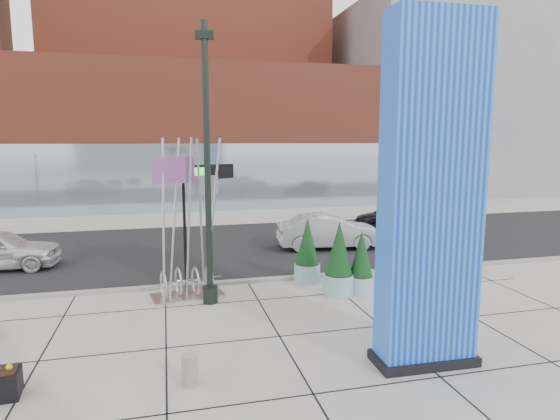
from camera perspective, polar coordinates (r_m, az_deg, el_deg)
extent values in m
plane|color=#9E9991|center=(13.89, -5.21, -13.88)|extent=(160.00, 160.00, 0.00)
cube|color=black|center=(23.38, -8.92, -4.58)|extent=(80.00, 12.00, 0.02)
cube|color=gray|center=(17.60, -7.20, -8.80)|extent=(80.00, 0.30, 0.12)
cube|color=#9A3F2C|center=(39.80, -9.82, 8.77)|extent=(34.00, 10.00, 11.00)
cube|color=#8CA5B2|center=(35.13, -9.13, 3.92)|extent=(34.00, 0.60, 5.00)
cube|color=slate|center=(52.80, 18.50, 12.19)|extent=(20.00, 18.00, 18.00)
cube|color=#0C3CB8|center=(11.18, 17.94, 1.69)|extent=(2.26, 0.95, 8.08)
cube|color=black|center=(12.26, 17.05, -16.84)|extent=(2.45, 1.13, 0.22)
cylinder|color=black|center=(14.92, -8.84, 5.15)|extent=(0.20, 0.20, 8.86)
cylinder|color=black|center=(15.72, -8.49, -10.14)|extent=(0.49, 0.49, 0.55)
cube|color=black|center=(15.22, -9.21, 20.31)|extent=(0.58, 0.31, 0.24)
cube|color=#B7BABC|center=(16.57, -11.22, -10.11)|extent=(2.55, 1.60, 0.06)
cylinder|color=#B7BABC|center=(15.70, -14.22, -1.23)|extent=(0.09, 0.09, 5.38)
cylinder|color=#B7BABC|center=(16.07, -12.68, -0.95)|extent=(0.09, 0.09, 5.38)
cylinder|color=#B7BABC|center=(15.82, -11.10, -1.05)|extent=(0.09, 0.09, 5.38)
cylinder|color=#B7BABC|center=(16.17, -9.44, -0.80)|extent=(0.09, 0.09, 5.38)
cylinder|color=#B7BABC|center=(15.72, -8.32, -1.05)|extent=(0.09, 0.09, 5.38)
torus|color=#B7BABC|center=(16.31, -14.12, -8.73)|extent=(0.26, 0.98, 0.98)
torus|color=#B7BABC|center=(16.52, -12.23, -8.44)|extent=(0.26, 0.98, 0.98)
torus|color=#B7BABC|center=(16.33, -10.30, -8.58)|extent=(0.26, 0.98, 0.98)
torus|color=#B7BABC|center=(16.57, -8.47, -8.28)|extent=(0.26, 0.98, 0.98)
cube|color=red|center=(15.73, -12.86, 4.76)|extent=(1.37, 0.43, 0.86)
cube|color=#B7BABC|center=(15.93, -9.31, 2.97)|extent=(1.08, 0.15, 0.65)
cylinder|color=gray|center=(10.90, -10.96, -18.61)|extent=(0.36, 0.36, 0.70)
cylinder|color=black|center=(16.80, -11.55, -2.29)|extent=(0.10, 0.10, 4.36)
cube|color=black|center=(16.61, -8.52, 4.53)|extent=(1.99, 0.97, 0.52)
cube|color=#19D833|center=(16.46, -9.93, 4.46)|extent=(0.68, 0.30, 0.36)
cylinder|color=#8AB7BA|center=(16.68, 9.80, -8.94)|extent=(0.89, 0.89, 0.62)
cylinder|color=black|center=(16.59, 9.82, -7.92)|extent=(0.82, 0.82, 0.05)
cone|color=black|center=(16.38, 9.90, -5.24)|extent=(0.80, 0.80, 1.60)
cylinder|color=#8AB7BA|center=(17.77, 3.33, -7.62)|extent=(0.98, 0.98, 0.68)
cylinder|color=black|center=(17.68, 3.34, -6.56)|extent=(0.90, 0.90, 0.06)
cone|color=black|center=(17.47, 3.36, -3.78)|extent=(0.88, 0.88, 1.76)
cylinder|color=#8AB7BA|center=(16.41, 7.14, -8.99)|extent=(1.03, 1.03, 0.72)
cylinder|color=black|center=(16.31, 7.16, -7.77)|extent=(0.95, 0.95, 0.06)
cone|color=black|center=(16.07, 7.22, -4.59)|extent=(0.93, 0.93, 1.86)
imported|color=#B0B3B8|center=(22.99, 6.00, -2.65)|extent=(5.25, 2.38, 1.67)
imported|color=black|center=(29.27, 13.24, -0.80)|extent=(4.47, 1.98, 1.27)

